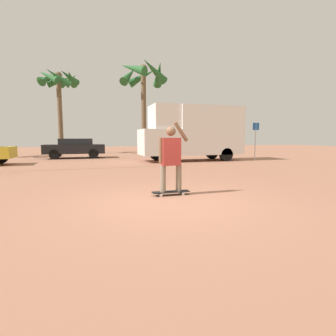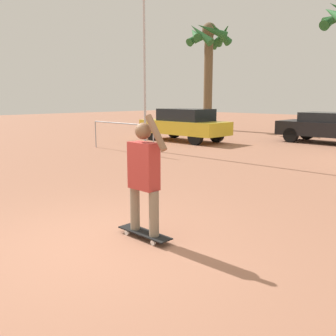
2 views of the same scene
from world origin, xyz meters
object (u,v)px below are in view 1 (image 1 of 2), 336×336
Objects in this scene: camper_van at (193,132)px; parked_car_black at (75,147)px; palm_tree_near_van at (143,79)px; skateboard at (171,192)px; person_skateboarder at (171,155)px; street_sign at (256,136)px; palm_tree_center_background at (59,84)px.

parked_car_black is (-7.03, 4.35, -1.03)m from camper_van.
parked_car_black is at bearing -148.10° from palm_tree_near_van.
skateboard is 18.26m from palm_tree_near_van.
palm_tree_near_van reaches higher than person_skateboarder.
person_skateboarder is at bearing -99.89° from palm_tree_near_van.
skateboard is 0.55× the size of person_skateboarder.
camper_van is at bearing 64.31° from skateboard.
camper_van is (4.32, 8.99, 0.79)m from person_skateboarder.
camper_van is 2.68× the size of street_sign.
palm_tree_near_van is 1.09× the size of palm_tree_center_background.
skateboard is 0.13× the size of palm_tree_center_background.
street_sign is (8.05, 7.97, 0.51)m from person_skateboarder.
camper_van is at bearing -50.69° from palm_tree_center_background.
street_sign is at bearing -26.55° from parked_car_black.
palm_tree_center_background is at bearing 101.90° from skateboard.
palm_tree_near_van is at bearing -18.65° from palm_tree_center_background.
skateboard is 11.42m from street_sign.
camper_van is 3.88m from street_sign.
person_skateboarder is 0.27× the size of camper_van.
camper_van is 0.85× the size of palm_tree_center_background.
person_skateboarder is 0.42× the size of parked_car_black.
parked_car_black is (-2.70, 13.34, 0.66)m from skateboard.
palm_tree_center_background reaches higher than skateboard.
camper_van is at bearing 64.31° from person_skateboarder.
palm_tree_near_van is (2.94, 16.85, 6.39)m from skateboard.
skateboard is 10.12m from camper_van.
palm_tree_near_van is at bearing 31.90° from parked_car_black.
street_sign reaches higher than skateboard.
street_sign is at bearing -60.07° from palm_tree_near_van.
parked_car_black is at bearing 101.45° from skateboard.
camper_van is (4.32, 8.99, 1.69)m from skateboard.
skateboard is 0.40× the size of street_sign.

